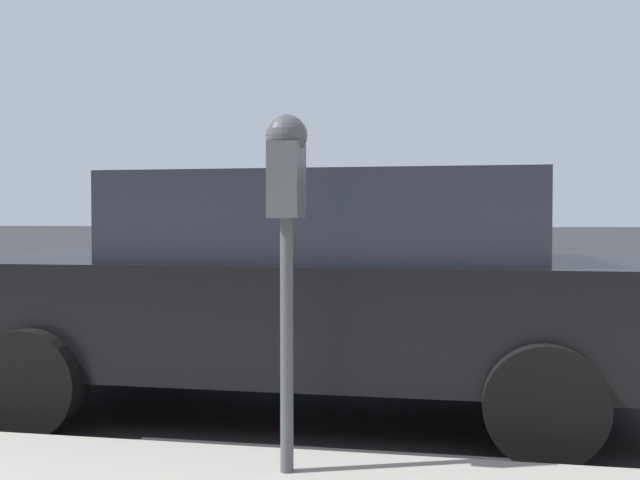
# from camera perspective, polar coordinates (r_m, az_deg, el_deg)

# --- Properties ---
(ground_plane) EXTENTS (220.00, 220.00, 0.00)m
(ground_plane) POSITION_cam_1_polar(r_m,az_deg,el_deg) (6.10, -1.89, -10.52)
(ground_plane) COLOR #2B2B2D
(parking_meter) EXTENTS (0.21, 0.19, 1.62)m
(parking_meter) POSITION_cam_1_polar(r_m,az_deg,el_deg) (3.38, -2.56, 3.16)
(parking_meter) COLOR #4C5156
(parking_meter) RESTS_ON sidewalk
(car_black) EXTENTS (2.14, 4.71, 1.57)m
(car_black) POSITION_cam_1_polar(r_m,az_deg,el_deg) (5.07, -0.51, -3.57)
(car_black) COLOR black
(car_black) RESTS_ON ground_plane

